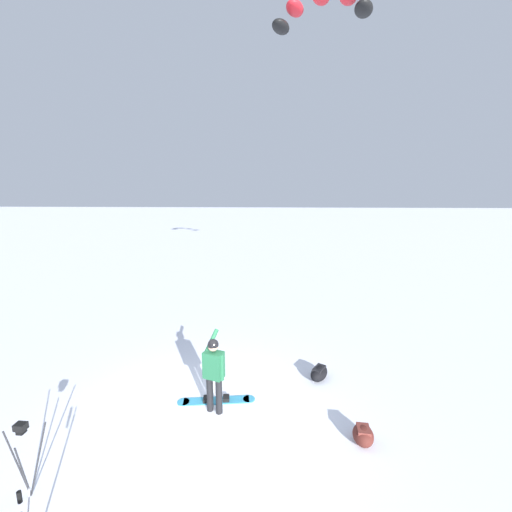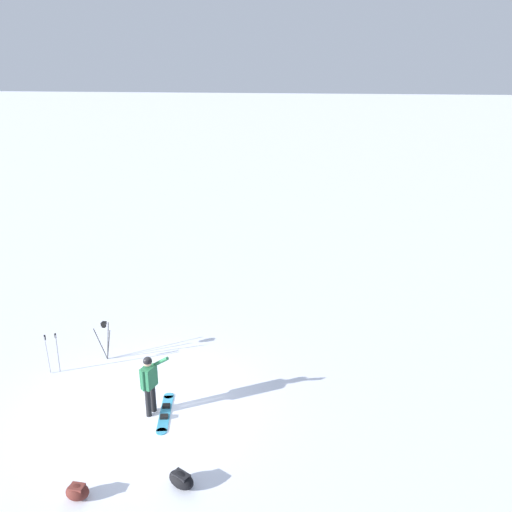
# 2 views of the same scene
# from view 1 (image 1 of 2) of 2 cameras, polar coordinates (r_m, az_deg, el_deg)

# --- Properties ---
(ground_plane) EXTENTS (300.00, 300.00, 0.00)m
(ground_plane) POSITION_cam_1_polar(r_m,az_deg,el_deg) (7.32, -9.60, -27.50)
(ground_plane) COLOR white
(snowboarder) EXTENTS (0.72, 0.46, 1.67)m
(snowboarder) POSITION_cam_1_polar(r_m,az_deg,el_deg) (6.99, -7.65, -19.57)
(snowboarder) COLOR black
(snowboarder) RESTS_ON ground_plane
(snowboard) EXTENTS (0.52, 1.72, 0.10)m
(snowboard) POSITION_cam_1_polar(r_m,az_deg,el_deg) (7.80, -7.21, -24.52)
(snowboard) COLOR teal
(snowboard) RESTS_ON ground_plane
(traction_kite) EXTENTS (2.43, 4.52, 1.30)m
(traction_kite) POSITION_cam_1_polar(r_m,az_deg,el_deg) (17.60, 11.64, 37.85)
(traction_kite) COLOR black
(gear_bag_large) EXTENTS (0.51, 0.40, 0.33)m
(gear_bag_large) POSITION_cam_1_polar(r_m,az_deg,el_deg) (6.97, 18.88, -28.39)
(gear_bag_large) COLOR #4C1E19
(gear_bag_large) RESTS_ON ground_plane
(camera_tripod) EXTENTS (0.55, 0.51, 1.25)m
(camera_tripod) POSITION_cam_1_polar(r_m,az_deg,el_deg) (6.42, -36.62, -25.76)
(camera_tripod) COLOR #262628
(camera_tripod) RESTS_ON ground_plane
(gear_bag_small) EXTENTS (0.72, 0.62, 0.35)m
(gear_bag_small) POSITION_cam_1_polar(r_m,az_deg,el_deg) (8.52, 11.38, -20.10)
(gear_bag_small) COLOR black
(gear_bag_small) RESTS_ON ground_plane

